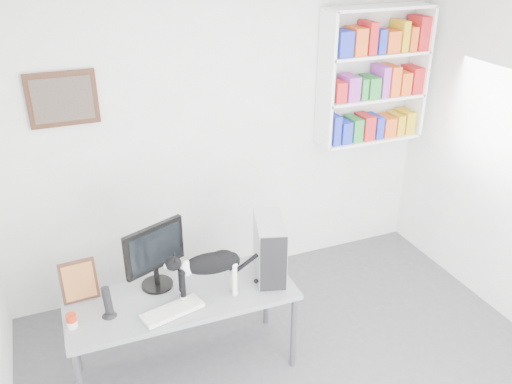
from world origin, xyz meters
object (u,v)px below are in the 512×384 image
(keyboard, at_px, (173,311))
(bookshelf, at_px, (374,76))
(monitor, at_px, (155,256))
(leaning_print, at_px, (79,280))
(desk, at_px, (184,333))
(soup_can, at_px, (72,321))
(pc_tower, at_px, (270,248))
(cat, at_px, (210,274))
(speaker, at_px, (108,302))

(keyboard, bearing_deg, bookshelf, 13.19)
(bookshelf, distance_m, monitor, 2.58)
(bookshelf, distance_m, leaning_print, 3.08)
(bookshelf, height_order, leaning_print, bookshelf)
(desk, relative_size, soup_can, 15.97)
(leaning_print, bearing_deg, pc_tower, -12.23)
(desk, bearing_deg, keyboard, -122.81)
(monitor, distance_m, soup_can, 0.70)
(monitor, distance_m, cat, 0.43)
(desk, relative_size, monitor, 3.17)
(bookshelf, relative_size, monitor, 2.40)
(monitor, bearing_deg, desk, -76.87)
(monitor, xyz_separation_m, pc_tower, (0.83, -0.16, -0.03))
(desk, xyz_separation_m, pc_tower, (0.70, 0.02, 0.57))
(soup_can, bearing_deg, keyboard, -8.96)
(desk, bearing_deg, monitor, 126.80)
(pc_tower, height_order, speaker, pc_tower)
(desk, distance_m, soup_can, 0.86)
(desk, relative_size, keyboard, 3.84)
(pc_tower, bearing_deg, keyboard, -150.70)
(monitor, xyz_separation_m, soup_can, (-0.63, -0.24, -0.21))
(keyboard, xyz_separation_m, speaker, (-0.41, 0.13, 0.10))
(monitor, bearing_deg, speaker, -173.18)
(keyboard, distance_m, cat, 0.36)
(pc_tower, height_order, leaning_print, pc_tower)
(bookshelf, bearing_deg, pc_tower, -146.35)
(monitor, distance_m, leaning_print, 0.55)
(keyboard, distance_m, speaker, 0.44)
(desk, height_order, keyboard, keyboard)
(soup_can, bearing_deg, cat, -1.17)
(bookshelf, relative_size, desk, 0.76)
(keyboard, bearing_deg, desk, 42.55)
(desk, distance_m, pc_tower, 0.90)
(desk, bearing_deg, soup_can, -174.67)
(pc_tower, distance_m, speaker, 1.22)
(bookshelf, xyz_separation_m, monitor, (-2.28, -0.80, -0.91))
(pc_tower, height_order, soup_can, pc_tower)
(speaker, bearing_deg, soup_can, 166.21)
(keyboard, bearing_deg, pc_tower, -0.93)
(pc_tower, bearing_deg, cat, -152.26)
(keyboard, height_order, leaning_print, leaning_print)
(speaker, height_order, leaning_print, leaning_print)
(bookshelf, relative_size, leaning_print, 3.98)
(monitor, bearing_deg, leaning_print, 151.07)
(bookshelf, xyz_separation_m, pc_tower, (-1.45, -0.96, -0.94))
(monitor, height_order, keyboard, monitor)
(desk, xyz_separation_m, keyboard, (-0.11, -0.16, 0.36))
(leaning_print, relative_size, cat, 0.52)
(bookshelf, height_order, desk, bookshelf)
(soup_can, bearing_deg, pc_tower, 3.19)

